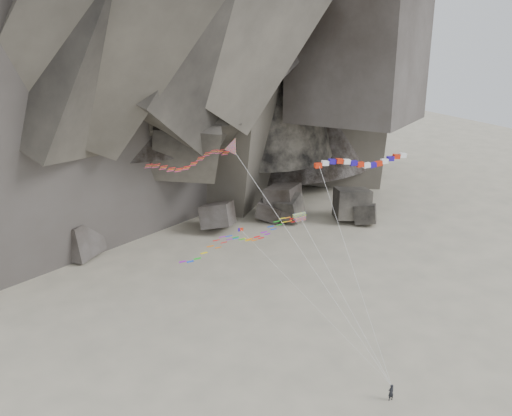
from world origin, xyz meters
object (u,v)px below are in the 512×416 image
delta_kite (187,161)px  parafoil_kite (239,238)px  kite_flyer (391,391)px  pennant_kite (275,265)px  banner_kite (362,163)px

delta_kite → parafoil_kite: delta_kite is taller
kite_flyer → pennant_kite: size_ratio=0.14×
delta_kite → banner_kite: size_ratio=1.13×
kite_flyer → delta_kite: 29.67m
banner_kite → pennant_kite: size_ratio=1.43×
delta_kite → pennant_kite: bearing=-38.6°
kite_flyer → parafoil_kite: parafoil_kite is taller
kite_flyer → parafoil_kite: size_ratio=0.12×
kite_flyer → banner_kite: bearing=-102.2°
parafoil_kite → pennant_kite: (3.05, -1.70, -2.88)m
kite_flyer → banner_kite: banner_kite is taller
kite_flyer → delta_kite: (-15.15, 12.62, 22.17)m
parafoil_kite → kite_flyer: bearing=-33.1°
banner_kite → pennant_kite: banner_kite is taller
banner_kite → parafoil_kite: 14.71m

